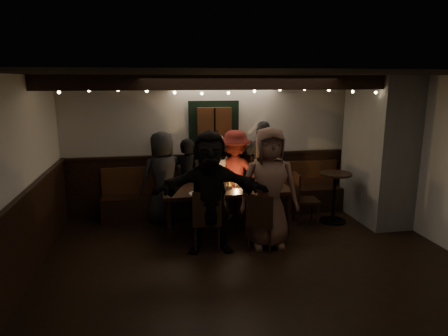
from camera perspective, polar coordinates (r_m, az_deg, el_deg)
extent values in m
cube|color=black|center=(5.74, 4.50, -13.75)|extent=(6.00, 5.00, 0.01)
cube|color=black|center=(5.15, 5.01, 13.29)|extent=(6.00, 5.00, 0.01)
cube|color=silver|center=(7.70, -0.05, 3.30)|extent=(6.00, 0.01, 2.60)
cube|color=silver|center=(5.39, -27.92, -2.19)|extent=(0.01, 5.00, 2.60)
cube|color=black|center=(7.82, -0.01, -2.17)|extent=(6.00, 0.05, 1.10)
cube|color=black|center=(5.60, -26.83, -9.63)|extent=(0.05, 5.00, 1.10)
cube|color=slate|center=(7.70, 21.18, 2.46)|extent=(0.70, 1.40, 2.60)
cube|color=black|center=(7.68, 0.32, -4.98)|extent=(4.60, 0.45, 0.45)
cube|color=#572D16|center=(7.72, 0.08, -1.21)|extent=(4.60, 0.06, 0.50)
cube|color=black|center=(7.55, -1.46, 5.80)|extent=(0.95, 0.04, 1.00)
cube|color=#572D16|center=(7.49, -1.39, 5.75)|extent=(0.64, 0.12, 0.76)
cube|color=black|center=(6.12, 2.49, 12.11)|extent=(6.00, 0.16, 0.22)
sphere|color=#FFE599|center=(6.09, -22.51, 9.97)|extent=(0.04, 0.04, 0.04)
sphere|color=#FFE599|center=(6.02, -18.75, 10.46)|extent=(0.04, 0.04, 0.04)
sphere|color=#FFE599|center=(5.97, -14.89, 10.74)|extent=(0.04, 0.04, 0.04)
sphere|color=#FFE599|center=(5.96, -10.98, 10.76)|extent=(0.04, 0.04, 0.04)
sphere|color=#FFE599|center=(5.97, -7.06, 10.64)|extent=(0.04, 0.04, 0.04)
sphere|color=#FFE599|center=(6.00, -3.18, 10.58)|extent=(0.04, 0.04, 0.04)
sphere|color=#FFE599|center=(6.06, 0.64, 10.67)|extent=(0.04, 0.04, 0.04)
sphere|color=#FFE599|center=(6.15, 4.37, 10.88)|extent=(0.04, 0.04, 0.04)
sphere|color=#FFE599|center=(6.26, 7.99, 11.04)|extent=(0.04, 0.04, 0.04)
sphere|color=#FFE599|center=(6.40, 11.46, 10.99)|extent=(0.04, 0.04, 0.04)
sphere|color=#FFE599|center=(6.55, 14.77, 10.72)|extent=(0.04, 0.04, 0.04)
sphere|color=#FFE599|center=(6.73, 17.90, 10.34)|extent=(0.04, 0.04, 0.04)
sphere|color=#FFE599|center=(6.93, 20.86, 10.05)|extent=(0.04, 0.04, 0.04)
sphere|color=#FFE599|center=(7.14, 23.66, 9.92)|extent=(0.04, 0.04, 0.04)
cube|color=black|center=(6.73, 0.30, -3.06)|extent=(2.12, 0.91, 0.06)
cylinder|color=black|center=(6.39, -7.81, -7.60)|extent=(0.07, 0.07, 0.70)
cylinder|color=black|center=(7.09, -8.08, -5.55)|extent=(0.07, 0.07, 0.70)
cylinder|color=black|center=(6.74, 9.14, -6.56)|extent=(0.07, 0.07, 0.70)
cylinder|color=black|center=(7.41, 7.24, -4.73)|extent=(0.07, 0.07, 0.70)
cylinder|color=#BF7226|center=(6.75, -6.49, -2.21)|extent=(0.07, 0.07, 0.14)
cylinder|color=#BF7226|center=(6.47, -3.04, -2.78)|extent=(0.07, 0.07, 0.14)
cylinder|color=silver|center=(6.80, -0.77, -2.01)|extent=(0.07, 0.07, 0.14)
cylinder|color=#BF7226|center=(6.71, 2.97, -2.22)|extent=(0.07, 0.07, 0.14)
cylinder|color=silver|center=(7.03, 4.78, -1.58)|extent=(0.07, 0.07, 0.14)
cylinder|color=#BF7226|center=(6.73, 7.74, -2.30)|extent=(0.07, 0.07, 0.14)
cylinder|color=white|center=(6.36, -3.89, -3.67)|extent=(0.26, 0.26, 0.02)
cube|color=#B2B2B7|center=(6.67, 0.38, -2.72)|extent=(0.16, 0.10, 0.05)
cylinder|color=#990C0C|center=(6.65, 0.13, -2.27)|extent=(0.04, 0.04, 0.16)
cylinder|color=gold|center=(6.66, 0.64, -2.24)|extent=(0.04, 0.04, 0.16)
cylinder|color=silver|center=(6.79, 1.82, -2.30)|extent=(0.05, 0.05, 0.08)
sphere|color=#FFB24C|center=(6.78, 1.82, -1.80)|extent=(0.03, 0.03, 0.03)
cube|color=black|center=(6.10, -2.54, -7.56)|extent=(0.46, 0.46, 0.04)
cube|color=black|center=(5.83, -2.43, -5.76)|extent=(0.43, 0.07, 0.49)
cylinder|color=black|center=(6.35, -1.05, -8.92)|extent=(0.04, 0.04, 0.42)
cylinder|color=black|center=(6.03, -0.73, -10.12)|extent=(0.04, 0.04, 0.42)
cylinder|color=black|center=(6.33, -4.22, -9.03)|extent=(0.04, 0.04, 0.42)
cylinder|color=black|center=(6.01, -4.08, -10.24)|extent=(0.04, 0.04, 0.42)
cube|color=black|center=(6.13, 5.27, -7.82)|extent=(0.52, 0.52, 0.04)
cube|color=black|center=(5.88, 5.10, -6.17)|extent=(0.38, 0.19, 0.46)
cylinder|color=black|center=(6.34, 6.88, -9.22)|extent=(0.03, 0.03, 0.39)
cylinder|color=black|center=(6.04, 6.58, -10.34)|extent=(0.03, 0.03, 0.39)
cylinder|color=black|center=(6.37, 3.96, -9.04)|extent=(0.03, 0.03, 0.39)
cylinder|color=black|center=(6.08, 3.51, -10.13)|extent=(0.03, 0.03, 0.39)
cube|color=black|center=(7.30, 11.66, -4.54)|extent=(0.45, 0.45, 0.04)
cube|color=black|center=(7.18, 10.32, -2.64)|extent=(0.08, 0.42, 0.47)
cylinder|color=black|center=(7.27, 13.23, -6.53)|extent=(0.04, 0.04, 0.40)
cylinder|color=black|center=(7.17, 10.67, -6.67)|extent=(0.04, 0.04, 0.40)
cylinder|color=black|center=(7.57, 12.45, -5.72)|extent=(0.04, 0.04, 0.40)
cylinder|color=black|center=(7.48, 9.99, -5.84)|extent=(0.04, 0.04, 0.40)
cylinder|color=black|center=(7.61, 15.26, -7.27)|extent=(0.46, 0.46, 0.03)
cylinder|color=black|center=(7.48, 15.44, -4.15)|extent=(0.06, 0.06, 0.89)
cylinder|color=black|center=(7.37, 15.64, -0.82)|extent=(0.57, 0.57, 0.04)
imported|color=black|center=(7.24, -8.72, -1.28)|extent=(0.93, 0.75, 1.65)
imported|color=black|center=(7.28, -5.21, -1.66)|extent=(0.65, 0.56, 1.51)
imported|color=beige|center=(7.36, -1.51, -1.20)|extent=(0.86, 0.72, 1.58)
imported|color=#571611|center=(7.38, 1.61, -0.92)|extent=(1.18, 0.87, 1.64)
imported|color=#2A2B2F|center=(7.48, 5.64, -0.18)|extent=(1.14, 0.80, 1.79)
imported|color=black|center=(5.89, -2.01, -3.44)|extent=(1.73, 0.68, 1.83)
imported|color=brown|center=(6.08, 6.40, -2.86)|extent=(0.94, 0.64, 1.85)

